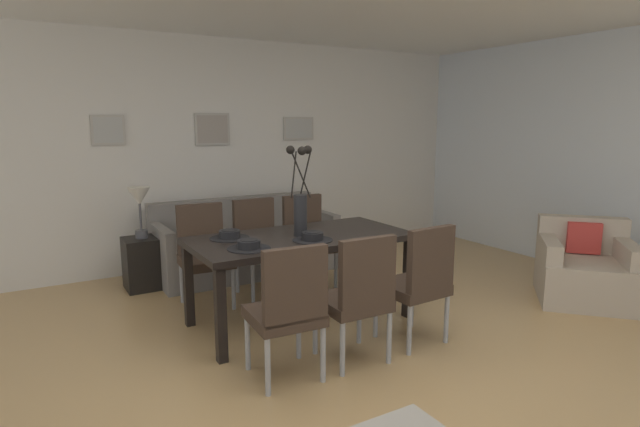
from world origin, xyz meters
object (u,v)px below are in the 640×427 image
object	(u,v)px
dining_chair_far_right	(259,242)
sofa	(245,247)
side_table	(143,263)
framed_picture_left	(108,130)
framed_picture_center	(212,129)
bowl_near_left	(249,244)
dining_chair_near_left	(288,306)
bowl_far_left	(312,235)
dining_chair_near_right	(204,250)
centerpiece_vase	(300,202)
dining_chair_far_left	(358,293)
armchair	(585,270)
dining_chair_mid_right	(307,236)
dining_chair_mid_left	(419,279)
framed_picture_right	(299,128)
dining_table	(301,245)
bowl_near_right	(230,233)
table_lamp	(139,201)

from	to	relation	value
dining_chair_far_right	sofa	size ratio (longest dim) A/B	0.47
side_table	framed_picture_left	size ratio (longest dim) A/B	1.56
framed_picture_center	bowl_near_left	bearing A→B (deg)	-103.24
dining_chair_near_left	bowl_far_left	bearing A→B (deg)	49.96
dining_chair_near_right	centerpiece_vase	xyz separation A→B (m)	(0.56, -0.82, 0.51)
dining_chair_near_right	dining_chair_far_left	world-z (taller)	same
armchair	dining_chair_mid_right	bearing A→B (deg)	139.58
centerpiece_vase	bowl_near_left	xyz separation A→B (m)	(-0.54, -0.20, -0.24)
dining_chair_mid_left	framed_picture_right	xyz separation A→B (m)	(0.57, 2.94, 1.06)
centerpiece_vase	armchair	world-z (taller)	centerpiece_vase
dining_chair_mid_right	centerpiece_vase	bearing A→B (deg)	-122.28
dining_chair_near_left	centerpiece_vase	world-z (taller)	centerpiece_vase
dining_table	bowl_far_left	xyz separation A→B (m)	(-0.00, -0.20, 0.12)
framed_picture_right	dining_chair_far_left	bearing A→B (deg)	-111.07
bowl_near_right	dining_chair_mid_right	bearing A→B (deg)	30.65
dining_chair_near_left	side_table	world-z (taller)	dining_chair_near_left
dining_chair_near_left	bowl_far_left	world-z (taller)	dining_chair_near_left
dining_table	table_lamp	bearing A→B (deg)	121.38
framed_picture_left	framed_picture_right	distance (m)	2.23
centerpiece_vase	bowl_near_right	bearing A→B (deg)	159.93
dining_chair_near_right	dining_chair_far_left	size ratio (longest dim) A/B	1.00
dining_chair_mid_left	centerpiece_vase	xyz separation A→B (m)	(-0.55, 0.85, 0.51)
dining_table	bowl_near_left	xyz separation A→B (m)	(-0.54, -0.20, 0.12)
dining_chair_near_right	framed_picture_right	size ratio (longest dim) A/B	2.21
bowl_near_right	sofa	bearing A→B (deg)	63.72
table_lamp	armchair	xyz separation A→B (m)	(3.51, -2.46, -0.61)
armchair	framed_picture_left	size ratio (longest dim) A/B	3.39
centerpiece_vase	framed_picture_right	xyz separation A→B (m)	(1.12, 2.09, 0.55)
dining_chair_mid_left	bowl_near_right	world-z (taller)	dining_chair_mid_left
dining_chair_far_right	dining_chair_mid_right	bearing A→B (deg)	-2.30
dining_chair_far_left	table_lamp	size ratio (longest dim) A/B	1.80
sofa	table_lamp	world-z (taller)	table_lamp
dining_chair_near_left	bowl_near_right	xyz separation A→B (m)	(0.01, 1.06, 0.27)
dining_chair_near_left	sofa	xyz separation A→B (m)	(0.71, 2.47, -0.23)
dining_chair_far_right	framed_picture_left	distance (m)	1.98
dining_chair_near_right	dining_chair_mid_right	xyz separation A→B (m)	(1.08, 0.01, 0.00)
dining_chair_mid_right	bowl_near_left	distance (m)	1.50
sofa	armchair	distance (m)	3.47
centerpiece_vase	armchair	xyz separation A→B (m)	(2.55, -0.90, -0.74)
dining_chair_far_right	bowl_near_right	bearing A→B (deg)	-129.64
dining_table	dining_chair_near_right	size ratio (longest dim) A/B	1.96
centerpiece_vase	bowl_far_left	xyz separation A→B (m)	(-0.00, -0.20, -0.24)
dining_chair_far_left	framed_picture_center	world-z (taller)	framed_picture_center
dining_table	dining_chair_near_right	bearing A→B (deg)	124.27
dining_table	framed_picture_right	size ratio (longest dim) A/B	4.33
dining_chair_mid_right	bowl_far_left	size ratio (longest dim) A/B	5.41
dining_chair_mid_left	bowl_near_left	distance (m)	1.29
dining_chair_mid_left	framed_picture_center	bearing A→B (deg)	100.53
dining_chair_near_left	armchair	world-z (taller)	dining_chair_near_left
dining_chair_mid_left	dining_chair_near_left	bearing A→B (deg)	-179.33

